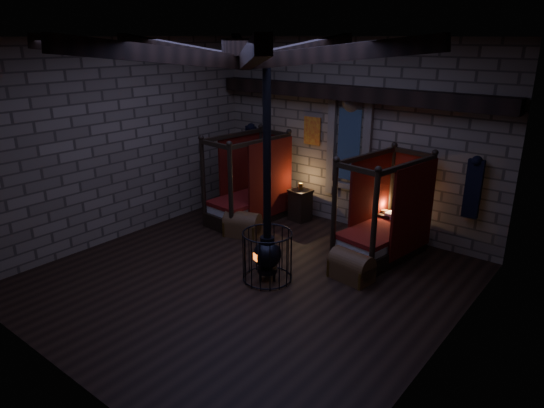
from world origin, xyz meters
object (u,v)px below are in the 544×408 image
Objects in this scene: bed_right at (383,232)px; trunk_left at (243,225)px; stove at (267,250)px; trunk_right at (351,267)px; bed_left at (250,200)px.

bed_right is 3.06m from trunk_left.
bed_right is at bearing 84.30° from stove.
trunk_left reaches higher than trunk_right.
bed_right is 2.54× the size of trunk_right.
stove is (-1.19, -0.96, 0.34)m from trunk_right.
bed_right reaches higher than trunk_left.
stove reaches higher than bed_left.
stove reaches higher than trunk_right.
trunk_right is (2.91, -0.29, -0.00)m from trunk_left.
bed_right is (3.40, 0.16, -0.00)m from bed_left.
stove is at bearing -38.07° from bed_left.
bed_left is at bearing 103.89° from trunk_left.
bed_right reaches higher than trunk_right.
trunk_left is (-2.88, -1.01, -0.25)m from bed_right.
trunk_left is at bearing -151.89° from bed_right.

